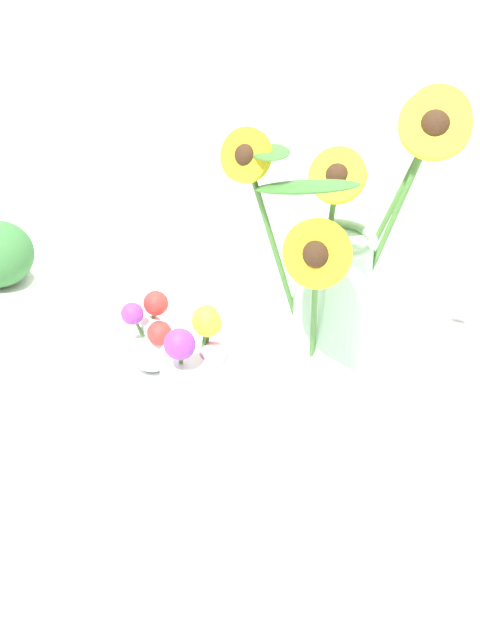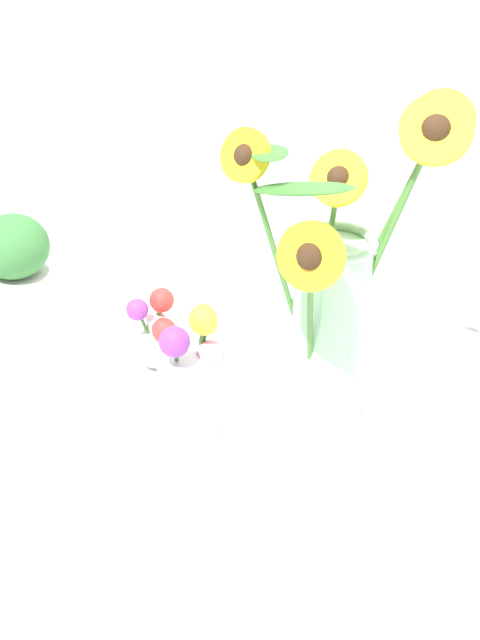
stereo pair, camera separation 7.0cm
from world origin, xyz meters
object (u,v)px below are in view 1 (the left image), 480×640
at_px(mason_jar_sunflowers, 333,298).
at_px(vase_small_center, 194,379).
at_px(potted_plant, 0,272).
at_px(serving_tray, 240,411).
at_px(vase_bulb_right, 152,339).

bearing_deg(mason_jar_sunflowers, vase_small_center, -135.80).
bearing_deg(mason_jar_sunflowers, potted_plant, 179.46).
height_order(mason_jar_sunflowers, vase_small_center, mason_jar_sunflowers).
xyz_separation_m(serving_tray, potted_plant, (-0.45, 0.05, 0.08)).
relative_size(mason_jar_sunflowers, vase_bulb_right, 3.70).
height_order(vase_bulb_right, potted_plant, potted_plant).
bearing_deg(vase_small_center, mason_jar_sunflowers, 44.20).
distance_m(serving_tray, vase_bulb_right, 0.16).
xyz_separation_m(serving_tray, vase_small_center, (-0.02, -0.08, 0.10)).
bearing_deg(vase_bulb_right, potted_plant, 173.53).
xyz_separation_m(mason_jar_sunflowers, potted_plant, (-0.56, 0.01, -0.10)).
height_order(serving_tray, vase_bulb_right, vase_bulb_right).
bearing_deg(vase_bulb_right, serving_tray, -7.62).
bearing_deg(vase_small_center, vase_bulb_right, 141.78).
height_order(serving_tray, vase_small_center, vase_small_center).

